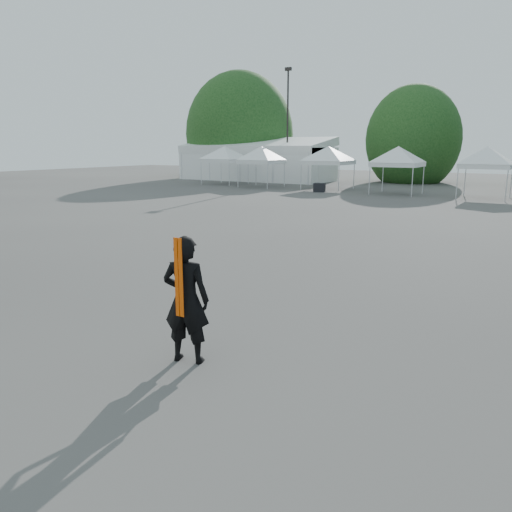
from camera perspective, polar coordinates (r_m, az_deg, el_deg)
The scene contains 12 objects.
ground at distance 9.88m, azimuth 2.00°, elevation -7.29°, with size 120.00×120.00×0.00m, color #474442.
marquee at distance 50.65m, azimuth 0.06°, elevation 10.91°, with size 15.00×6.25×4.23m.
light_pole_west at distance 47.83m, azimuth 3.63°, elevation 15.35°, with size 0.60×0.25×10.30m.
tree_far_w at distance 55.33m, azimuth -1.89°, elevation 13.70°, with size 4.80×4.80×7.30m.
tree_mid_w at distance 49.71m, azimuth 17.49°, elevation 12.58°, with size 4.16×4.16×6.33m.
tent_a at distance 45.20m, azimuth -3.60°, elevation 12.08°, with size 4.54×4.54×3.88m.
tent_b at distance 41.67m, azimuth 0.63°, elevation 12.07°, with size 4.25×4.25×3.88m.
tent_c at distance 40.02m, azimuth 8.30°, elevation 11.93°, with size 4.71×4.71×3.88m.
tent_d at distance 36.80m, azimuth 15.97°, elevation 11.56°, with size 4.45×4.45×3.88m.
tent_e at distance 35.74m, azimuth 24.96°, elevation 10.88°, with size 4.32×4.32×3.88m.
man at distance 7.82m, azimuth -7.99°, elevation -4.95°, with size 0.85×0.68×2.02m.
crate_west at distance 37.62m, azimuth 7.26°, elevation 7.77°, with size 0.83×0.65×0.65m, color black.
Camera 1 is at (4.60, -8.09, 3.34)m, focal length 35.00 mm.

